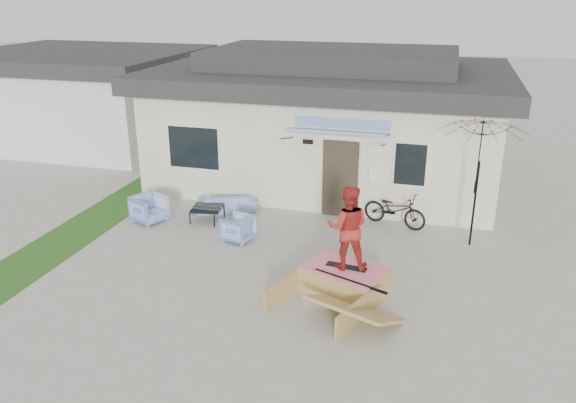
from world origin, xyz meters
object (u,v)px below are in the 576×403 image
(armchair_left, at_px, (149,207))
(skater, at_px, (348,226))
(bicycle, at_px, (395,206))
(skate_ramp, at_px, (344,280))
(skateboard, at_px, (346,266))
(armchair_right, at_px, (238,227))
(coffee_table, at_px, (207,214))
(loveseat, at_px, (227,200))
(patio_umbrella, at_px, (478,176))

(armchair_left, xyz_separation_m, skater, (5.66, -2.27, 1.05))
(bicycle, xyz_separation_m, skate_ramp, (-0.62, -3.77, -0.27))
(skate_ramp, xyz_separation_m, skateboard, (0.02, 0.05, 0.29))
(armchair_right, distance_m, skateboard, 3.48)
(coffee_table, distance_m, skater, 5.16)
(loveseat, bearing_deg, armchair_right, 96.84)
(bicycle, distance_m, skateboard, 3.77)
(loveseat, height_order, skate_ramp, loveseat)
(bicycle, relative_size, skate_ramp, 0.79)
(loveseat, distance_m, armchair_left, 2.12)
(loveseat, relative_size, skate_ramp, 0.76)
(bicycle, xyz_separation_m, skater, (-0.61, -3.72, 0.91))
(skateboard, bearing_deg, coffee_table, 155.33)
(loveseat, distance_m, skater, 5.44)
(coffee_table, distance_m, patio_umbrella, 6.89)
(armchair_left, bearing_deg, armchair_right, -76.85)
(coffee_table, bearing_deg, armchair_right, -37.60)
(armchair_right, relative_size, skateboard, 0.84)
(armchair_right, bearing_deg, skate_ramp, 71.18)
(coffee_table, distance_m, bicycle, 4.94)
(armchair_right, bearing_deg, patio_umbrella, 115.51)
(loveseat, relative_size, coffee_table, 2.12)
(armchair_right, height_order, skater, skater)
(bicycle, relative_size, patio_umbrella, 0.68)
(patio_umbrella, bearing_deg, loveseat, 175.43)
(skater, bearing_deg, skate_ramp, 59.27)
(coffee_table, bearing_deg, loveseat, 73.90)
(armchair_left, height_order, bicycle, bicycle)
(armchair_right, xyz_separation_m, skate_ramp, (2.97, -1.81, -0.08))
(skater, bearing_deg, skateboard, -99.60)
(armchair_left, bearing_deg, skater, -88.00)
(loveseat, bearing_deg, coffee_table, 51.98)
(bicycle, distance_m, skater, 3.88)
(loveseat, distance_m, armchair_right, 2.03)
(bicycle, bearing_deg, skate_ramp, -172.13)
(patio_umbrella, bearing_deg, coffee_table, -177.23)
(loveseat, xyz_separation_m, armchair_left, (-1.69, -1.28, 0.08))
(loveseat, xyz_separation_m, patio_umbrella, (6.46, -0.52, 1.43))
(bicycle, bearing_deg, armchair_right, 135.82)
(bicycle, relative_size, skater, 0.98)
(bicycle, bearing_deg, skater, -171.96)
(armchair_right, bearing_deg, bicycle, 131.10)
(armchair_right, distance_m, bicycle, 4.10)
(bicycle, height_order, skateboard, bicycle)
(armchair_right, xyz_separation_m, patio_umbrella, (5.49, 1.26, 1.40))
(armchair_right, bearing_deg, coffee_table, -115.05)
(loveseat, bearing_deg, patio_umbrella, 153.51)
(bicycle, bearing_deg, patio_umbrella, -92.93)
(armchair_right, distance_m, coffee_table, 1.55)
(skate_ramp, bearing_deg, loveseat, 158.84)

